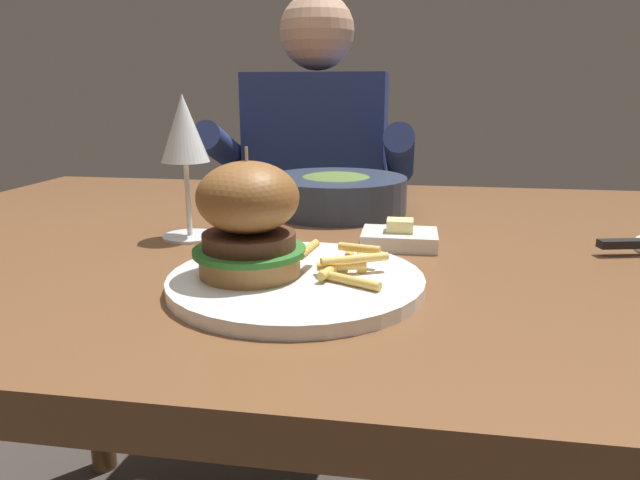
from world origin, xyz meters
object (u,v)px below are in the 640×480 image
wine_glass (184,135)px  diner_person (317,230)px  butter_dish (400,238)px  soup_bowl (336,193)px  burger_sandwich (249,219)px  main_plate (296,281)px

wine_glass → diner_person: diner_person is taller
butter_dish → soup_bowl: bearing=118.6°
butter_dish → soup_bowl: 0.23m
burger_sandwich → soup_bowl: (0.04, 0.39, -0.04)m
burger_sandwich → main_plate: bearing=5.4°
wine_glass → burger_sandwich: bearing=-52.9°
wine_glass → soup_bowl: bearing=49.4°
wine_glass → soup_bowl: (0.18, 0.20, -0.11)m
butter_dish → soup_bowl: size_ratio=0.41×
burger_sandwich → wine_glass: size_ratio=0.67×
burger_sandwich → diner_person: (-0.09, 0.96, -0.25)m
soup_bowl → butter_dish: bearing=-61.4°
wine_glass → main_plate: bearing=-43.9°
burger_sandwich → soup_bowl: size_ratio=0.56×
burger_sandwich → soup_bowl: 0.39m
main_plate → diner_person: bearing=98.2°
wine_glass → butter_dish: size_ratio=2.00×
main_plate → soup_bowl: 0.38m
main_plate → butter_dish: 0.21m
butter_dish → main_plate: bearing=-119.3°
wine_glass → diner_person: 0.84m
burger_sandwich → butter_dish: 0.24m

